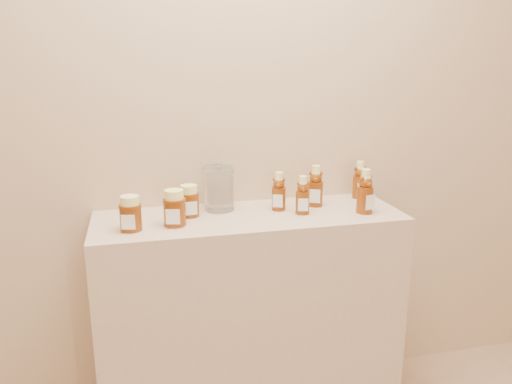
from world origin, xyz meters
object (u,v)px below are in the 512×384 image
object	(u,v)px
bear_bottle_front_left	(303,192)
honey_jar_left	(131,213)
display_table	(250,319)
bear_bottle_back_left	(279,189)
glass_canister	(219,187)

from	to	relation	value
bear_bottle_front_left	honey_jar_left	xyz separation A→B (m)	(-0.65, -0.04, -0.02)
display_table	bear_bottle_back_left	world-z (taller)	bear_bottle_back_left
display_table	glass_canister	world-z (taller)	glass_canister
honey_jar_left	glass_canister	size ratio (longest dim) A/B	0.66
bear_bottle_front_left	display_table	bearing A→B (deg)	-173.44
display_table	bear_bottle_back_left	xyz separation A→B (m)	(0.13, 0.04, 0.54)
bear_bottle_back_left	bear_bottle_front_left	xyz separation A→B (m)	(0.08, -0.07, -0.00)
display_table	bear_bottle_back_left	distance (m)	0.55
glass_canister	display_table	bearing A→B (deg)	-43.30
bear_bottle_front_left	bear_bottle_back_left	bearing A→B (deg)	151.70
glass_canister	bear_bottle_front_left	bearing A→B (deg)	-22.10
display_table	glass_canister	size ratio (longest dim) A/B	6.25
bear_bottle_front_left	glass_canister	world-z (taller)	glass_canister
display_table	bear_bottle_front_left	size ratio (longest dim) A/B	7.01
bear_bottle_front_left	honey_jar_left	world-z (taller)	bear_bottle_front_left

